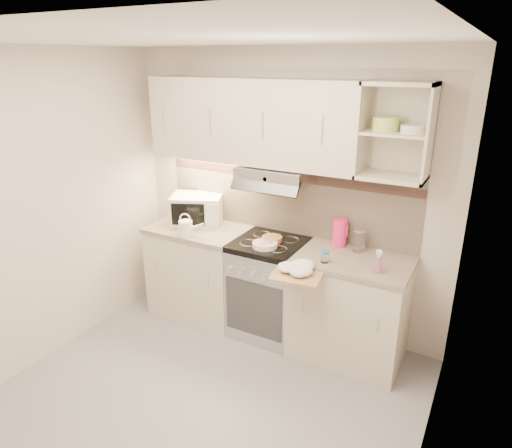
# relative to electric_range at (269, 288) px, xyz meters

# --- Properties ---
(ground) EXTENTS (3.00, 3.00, 0.00)m
(ground) POSITION_rel_electric_range_xyz_m (0.00, -1.10, -0.45)
(ground) COLOR gray
(ground) RESTS_ON ground
(room_shell) EXTENTS (3.04, 2.84, 2.52)m
(room_shell) POSITION_rel_electric_range_xyz_m (0.00, -0.73, 1.18)
(room_shell) COLOR beige
(room_shell) RESTS_ON ground
(base_cabinet_left) EXTENTS (0.90, 0.60, 0.86)m
(base_cabinet_left) POSITION_rel_electric_range_xyz_m (-0.75, 0.00, -0.02)
(base_cabinet_left) COLOR beige
(base_cabinet_left) RESTS_ON ground
(worktop_left) EXTENTS (0.92, 0.62, 0.04)m
(worktop_left) POSITION_rel_electric_range_xyz_m (-0.75, 0.00, 0.43)
(worktop_left) COLOR gray
(worktop_left) RESTS_ON base_cabinet_left
(base_cabinet_right) EXTENTS (0.90, 0.60, 0.86)m
(base_cabinet_right) POSITION_rel_electric_range_xyz_m (0.75, 0.00, -0.02)
(base_cabinet_right) COLOR beige
(base_cabinet_right) RESTS_ON ground
(worktop_right) EXTENTS (0.92, 0.62, 0.04)m
(worktop_right) POSITION_rel_electric_range_xyz_m (0.75, 0.00, 0.43)
(worktop_right) COLOR gray
(worktop_right) RESTS_ON base_cabinet_right
(electric_range) EXTENTS (0.60, 0.60, 0.90)m
(electric_range) POSITION_rel_electric_range_xyz_m (0.00, 0.00, 0.00)
(electric_range) COLOR #B7B7BC
(electric_range) RESTS_ON ground
(microwave) EXTENTS (0.58, 0.52, 0.27)m
(microwave) POSITION_rel_electric_range_xyz_m (-0.85, 0.12, 0.58)
(microwave) COLOR silver
(microwave) RESTS_ON worktop_left
(watering_can) EXTENTS (0.24, 0.13, 0.21)m
(watering_can) POSITION_rel_electric_range_xyz_m (-0.73, -0.22, 0.52)
(watering_can) COLOR white
(watering_can) RESTS_ON worktop_left
(plate_stack) EXTENTS (0.21, 0.21, 0.05)m
(plate_stack) POSITION_rel_electric_range_xyz_m (0.02, -0.13, 0.47)
(plate_stack) COLOR silver
(plate_stack) RESTS_ON electric_range
(bread_loaf) EXTENTS (0.18, 0.18, 0.04)m
(bread_loaf) POSITION_rel_electric_range_xyz_m (0.02, 0.01, 0.47)
(bread_loaf) COLOR #AF6E43
(bread_loaf) RESTS_ON electric_range
(pink_pitcher) EXTENTS (0.13, 0.12, 0.24)m
(pink_pitcher) POSITION_rel_electric_range_xyz_m (0.56, 0.20, 0.57)
(pink_pitcher) COLOR #FF2368
(pink_pitcher) RESTS_ON worktop_right
(glass_jar) EXTENTS (0.10, 0.10, 0.19)m
(glass_jar) POSITION_rel_electric_range_xyz_m (0.74, 0.17, 0.55)
(glass_jar) COLOR silver
(glass_jar) RESTS_ON worktop_right
(spice_jar) EXTENTS (0.07, 0.07, 0.10)m
(spice_jar) POSITION_rel_electric_range_xyz_m (0.57, -0.17, 0.50)
(spice_jar) COLOR silver
(spice_jar) RESTS_ON worktop_right
(spray_bottle) EXTENTS (0.07, 0.07, 0.19)m
(spray_bottle) POSITION_rel_electric_range_xyz_m (0.98, -0.15, 0.52)
(spray_bottle) COLOR pink
(spray_bottle) RESTS_ON worktop_right
(cutting_board) EXTENTS (0.41, 0.38, 0.02)m
(cutting_board) POSITION_rel_electric_range_xyz_m (0.45, -0.42, 0.42)
(cutting_board) COLOR tan
(cutting_board) RESTS_ON base_cabinet_right
(dish_towel) EXTENTS (0.33, 0.30, 0.08)m
(dish_towel) POSITION_rel_electric_range_xyz_m (0.45, -0.39, 0.47)
(dish_towel) COLOR silver
(dish_towel) RESTS_ON cutting_board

